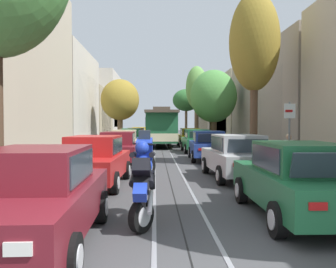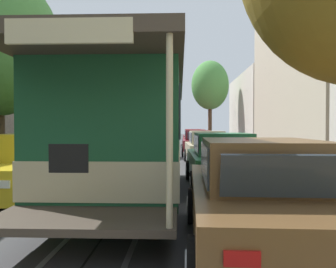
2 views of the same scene
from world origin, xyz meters
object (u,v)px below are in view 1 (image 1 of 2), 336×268
object	(u,v)px
parked_car_yellow_fifth_right	(190,137)
street_tree_kerb_left_second	(120,100)
parked_car_silver_second_right	(237,156)
parked_car_green_fourth_right	(197,141)
street_tree_kerb_right_far	(186,100)
pedestrian_on_left_pavement	(289,152)
parked_car_maroon_near_left	(34,197)
parked_car_blue_mid_right	(208,146)
street_tree_kerb_right_second	(254,43)
street_tree_kerb_right_fourth	(197,89)
parked_car_maroon_mid_left	(118,148)
fire_hydrant	(0,196)
parked_car_yellow_far_left	(139,134)
parked_car_green_fifth_left	(131,138)
street_tree_kerb_right_mid	(214,97)
street_sign_post	(289,133)
parked_car_beige_fourth_left	(124,142)
motorcycle_with_rider	(143,176)
parked_car_red_second_left	(94,160)
parked_car_brown_sixth_left	(136,136)
parked_car_green_near_right	(298,180)
cable_car_trolley	(161,127)

from	to	relation	value
parked_car_yellow_fifth_right	street_tree_kerb_left_second	xyz separation A→B (m)	(-6.32, 3.19, 3.41)
parked_car_silver_second_right	parked_car_green_fourth_right	size ratio (longest dim) A/B	1.01
street_tree_kerb_right_far	pedestrian_on_left_pavement	xyz separation A→B (m)	(0.64, -36.63, -4.42)
parked_car_yellow_fifth_right	street_tree_kerb_right_far	world-z (taller)	street_tree_kerb_right_far
parked_car_maroon_near_left	parked_car_blue_mid_right	size ratio (longest dim) A/B	0.99
street_tree_kerb_right_second	street_tree_kerb_right_fourth	xyz separation A→B (m)	(-0.23, 20.89, -0.06)
parked_car_maroon_mid_left	fire_hydrant	distance (m)	9.43
street_tree_kerb_right_second	parked_car_maroon_near_left	bearing A→B (deg)	-121.48
street_tree_kerb_right_far	fire_hydrant	distance (m)	43.19
street_tree_kerb_right_fourth	pedestrian_on_left_pavement	xyz separation A→B (m)	(0.62, -24.29, -4.85)
parked_car_yellow_far_left	parked_car_silver_second_right	size ratio (longest dim) A/B	0.99
parked_car_green_fifth_left	parked_car_yellow_far_left	distance (m)	11.44
street_tree_kerb_left_second	street_tree_kerb_right_far	world-z (taller)	street_tree_kerb_right_far
parked_car_yellow_fifth_right	fire_hydrant	bearing A→B (deg)	-105.77
parked_car_silver_second_right	street_tree_kerb_right_far	world-z (taller)	street_tree_kerb_right_far
parked_car_maroon_mid_left	parked_car_green_fourth_right	bearing A→B (deg)	56.63
street_tree_kerb_right_mid	fire_hydrant	xyz separation A→B (m)	(-8.11, -20.63, -3.75)
fire_hydrant	street_sign_post	xyz separation A→B (m)	(7.75, 3.73, 1.25)
parked_car_maroon_near_left	parked_car_yellow_far_left	bearing A→B (deg)	89.76
parked_car_yellow_far_left	street_sign_post	world-z (taller)	street_sign_post
parked_car_beige_fourth_left	parked_car_yellow_fifth_right	xyz separation A→B (m)	(4.95, 7.95, 0.00)
street_sign_post	parked_car_yellow_far_left	bearing A→B (deg)	102.40
parked_car_maroon_near_left	street_tree_kerb_right_second	distance (m)	13.72
motorcycle_with_rider	pedestrian_on_left_pavement	distance (m)	8.37
parked_car_red_second_left	parked_car_yellow_far_left	bearing A→B (deg)	89.68
parked_car_maroon_mid_left	parked_car_silver_second_right	bearing A→B (deg)	-43.60
street_tree_kerb_right_fourth	street_tree_kerb_right_far	distance (m)	12.34
parked_car_maroon_mid_left	parked_car_brown_sixth_left	size ratio (longest dim) A/B	0.99
parked_car_green_near_right	parked_car_brown_sixth_left	bearing A→B (deg)	100.43
parked_car_brown_sixth_left	cable_car_trolley	size ratio (longest dim) A/B	0.48
street_tree_kerb_right_second	street_tree_kerb_right_far	world-z (taller)	street_tree_kerb_right_second
parked_car_brown_sixth_left	parked_car_silver_second_right	xyz separation A→B (m)	(4.73, -20.88, 0.00)
parked_car_beige_fourth_left	parked_car_yellow_far_left	xyz separation A→B (m)	(0.15, 17.48, 0.00)
parked_car_yellow_fifth_right	street_tree_kerb_right_fourth	distance (m)	9.04
parked_car_beige_fourth_left	street_tree_kerb_left_second	distance (m)	11.73
parked_car_blue_mid_right	street_tree_kerb_right_far	xyz separation A→B (m)	(1.62, 31.17, 4.52)
parked_car_yellow_fifth_right	street_sign_post	world-z (taller)	street_sign_post
street_tree_kerb_right_far	parked_car_blue_mid_right	bearing A→B (deg)	-92.97
parked_car_red_second_left	street_sign_post	distance (m)	6.43
parked_car_yellow_far_left	parked_car_green_fourth_right	world-z (taller)	same
pedestrian_on_left_pavement	street_sign_post	xyz separation A→B (m)	(-0.70, -1.84, 0.78)
street_tree_kerb_right_mid	street_tree_kerb_right_fourth	world-z (taller)	street_tree_kerb_right_fourth
parked_car_brown_sixth_left	pedestrian_on_left_pavement	size ratio (longest dim) A/B	2.78
parked_car_green_fifth_left	motorcycle_with_rider	distance (m)	21.48
parked_car_maroon_near_left	parked_car_yellow_fifth_right	size ratio (longest dim) A/B	1.00
parked_car_red_second_left	fire_hydrant	distance (m)	3.88
parked_car_green_fourth_right	street_tree_kerb_right_far	distance (m)	26.24
parked_car_brown_sixth_left	street_tree_kerb_right_fourth	size ratio (longest dim) A/B	0.54
street_sign_post	street_tree_kerb_left_second	bearing A→B (deg)	109.45
parked_car_yellow_fifth_right	street_tree_kerb_left_second	world-z (taller)	street_tree_kerb_left_second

